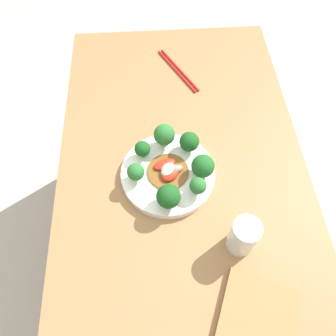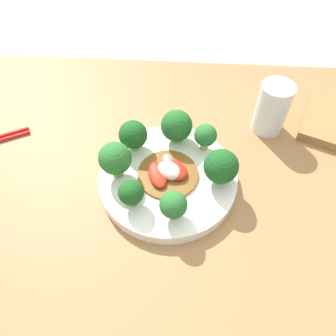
{
  "view_description": "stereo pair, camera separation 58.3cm",
  "coord_description": "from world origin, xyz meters",
  "px_view_note": "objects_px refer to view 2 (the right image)",
  "views": [
    {
      "loc": [
        -0.44,
        0.07,
        1.5
      ],
      "look_at": [
        -0.02,
        0.04,
        0.78
      ],
      "focal_mm": 35.0,
      "sensor_mm": 36.0,
      "label": 1
    },
    {
      "loc": [
        -0.04,
        0.39,
        1.23
      ],
      "look_at": [
        -0.02,
        0.04,
        0.78
      ],
      "focal_mm": 35.0,
      "sensor_mm": 36.0,
      "label": 2
    }
  ],
  "objects_px": {
    "broccoli_east": "(115,159)",
    "broccoli_southwest": "(205,136)",
    "plate": "(168,179)",
    "broccoli_south": "(177,126)",
    "broccoli_north": "(173,205)",
    "broccoli_west": "(221,167)",
    "stirfry_center": "(168,171)",
    "broccoli_northeast": "(131,193)",
    "drinking_glass": "(272,108)",
    "broccoli_southeast": "(133,135)"
  },
  "relations": [
    {
      "from": "broccoli_northeast",
      "to": "drinking_glass",
      "type": "xyz_separation_m",
      "value": [
        -0.25,
        -0.22,
        -0.0
      ]
    },
    {
      "from": "broccoli_north",
      "to": "stirfry_center",
      "type": "bearing_deg",
      "value": -81.06
    },
    {
      "from": "broccoli_north",
      "to": "broccoli_south",
      "type": "bearing_deg",
      "value": -88.7
    },
    {
      "from": "plate",
      "to": "broccoli_southeast",
      "type": "height_order",
      "value": "broccoli_southeast"
    },
    {
      "from": "drinking_glass",
      "to": "stirfry_center",
      "type": "bearing_deg",
      "value": 38.37
    },
    {
      "from": "broccoli_east",
      "to": "broccoli_north",
      "type": "bearing_deg",
      "value": 142.9
    },
    {
      "from": "broccoli_west",
      "to": "stirfry_center",
      "type": "bearing_deg",
      "value": -4.37
    },
    {
      "from": "broccoli_north",
      "to": "broccoli_northeast",
      "type": "bearing_deg",
      "value": -15.01
    },
    {
      "from": "broccoli_east",
      "to": "broccoli_southeast",
      "type": "bearing_deg",
      "value": -107.94
    },
    {
      "from": "broccoli_southwest",
      "to": "drinking_glass",
      "type": "relative_size",
      "value": 0.52
    },
    {
      "from": "broccoli_southwest",
      "to": "drinking_glass",
      "type": "distance_m",
      "value": 0.16
    },
    {
      "from": "plate",
      "to": "drinking_glass",
      "type": "distance_m",
      "value": 0.25
    },
    {
      "from": "broccoli_north",
      "to": "broccoli_southeast",
      "type": "distance_m",
      "value": 0.16
    },
    {
      "from": "broccoli_north",
      "to": "broccoli_east",
      "type": "height_order",
      "value": "broccoli_east"
    },
    {
      "from": "plate",
      "to": "broccoli_north",
      "type": "bearing_deg",
      "value": 99.64
    },
    {
      "from": "broccoli_north",
      "to": "broccoli_west",
      "type": "bearing_deg",
      "value": -134.42
    },
    {
      "from": "plate",
      "to": "broccoli_south",
      "type": "distance_m",
      "value": 0.1
    },
    {
      "from": "broccoli_southwest",
      "to": "drinking_glass",
      "type": "height_order",
      "value": "drinking_glass"
    },
    {
      "from": "broccoli_southeast",
      "to": "stirfry_center",
      "type": "xyz_separation_m",
      "value": [
        -0.07,
        0.06,
        -0.03
      ]
    },
    {
      "from": "broccoli_northeast",
      "to": "broccoli_southwest",
      "type": "bearing_deg",
      "value": -131.83
    },
    {
      "from": "broccoli_north",
      "to": "broccoli_southeast",
      "type": "bearing_deg",
      "value": -60.14
    },
    {
      "from": "drinking_glass",
      "to": "broccoli_northeast",
      "type": "bearing_deg",
      "value": 41.27
    },
    {
      "from": "broccoli_north",
      "to": "stirfry_center",
      "type": "relative_size",
      "value": 0.51
    },
    {
      "from": "broccoli_south",
      "to": "drinking_glass",
      "type": "height_order",
      "value": "drinking_glass"
    },
    {
      "from": "broccoli_north",
      "to": "drinking_glass",
      "type": "relative_size",
      "value": 0.52
    },
    {
      "from": "broccoli_southwest",
      "to": "broccoli_south",
      "type": "height_order",
      "value": "broccoli_south"
    },
    {
      "from": "broccoli_west",
      "to": "broccoli_northeast",
      "type": "bearing_deg",
      "value": 22.14
    },
    {
      "from": "plate",
      "to": "broccoli_southeast",
      "type": "bearing_deg",
      "value": -41.85
    },
    {
      "from": "plate",
      "to": "stirfry_center",
      "type": "height_order",
      "value": "stirfry_center"
    },
    {
      "from": "broccoli_southeast",
      "to": "plate",
      "type": "bearing_deg",
      "value": 138.15
    },
    {
      "from": "plate",
      "to": "broccoli_southeast",
      "type": "xyz_separation_m",
      "value": [
        0.07,
        -0.06,
        0.05
      ]
    },
    {
      "from": "broccoli_west",
      "to": "stirfry_center",
      "type": "xyz_separation_m",
      "value": [
        0.09,
        -0.01,
        -0.03
      ]
    },
    {
      "from": "broccoli_east",
      "to": "broccoli_southwest",
      "type": "xyz_separation_m",
      "value": [
        -0.15,
        -0.07,
        -0.01
      ]
    },
    {
      "from": "broccoli_west",
      "to": "broccoli_south",
      "type": "distance_m",
      "value": 0.12
    },
    {
      "from": "broccoli_northeast",
      "to": "broccoli_south",
      "type": "bearing_deg",
      "value": -113.21
    },
    {
      "from": "broccoli_northeast",
      "to": "plate",
      "type": "bearing_deg",
      "value": -130.72
    },
    {
      "from": "plate",
      "to": "broccoli_north",
      "type": "height_order",
      "value": "broccoli_north"
    },
    {
      "from": "broccoli_north",
      "to": "broccoli_east",
      "type": "xyz_separation_m",
      "value": [
        0.1,
        -0.08,
        0.01
      ]
    },
    {
      "from": "plate",
      "to": "stirfry_center",
      "type": "relative_size",
      "value": 2.28
    },
    {
      "from": "broccoli_southwest",
      "to": "stirfry_center",
      "type": "xyz_separation_m",
      "value": [
        0.06,
        0.07,
        -0.03
      ]
    },
    {
      "from": "plate",
      "to": "broccoli_southwest",
      "type": "relative_size",
      "value": 4.41
    },
    {
      "from": "broccoli_southwest",
      "to": "broccoli_southeast",
      "type": "bearing_deg",
      "value": 3.41
    },
    {
      "from": "stirfry_center",
      "to": "broccoli_northeast",
      "type": "bearing_deg",
      "value": 49.72
    },
    {
      "from": "broccoli_southwest",
      "to": "stirfry_center",
      "type": "height_order",
      "value": "broccoli_southwest"
    },
    {
      "from": "broccoli_southeast",
      "to": "broccoli_west",
      "type": "bearing_deg",
      "value": 157.29
    },
    {
      "from": "broccoli_west",
      "to": "broccoli_southeast",
      "type": "height_order",
      "value": "broccoli_west"
    },
    {
      "from": "broccoli_north",
      "to": "stirfry_center",
      "type": "distance_m",
      "value": 0.09
    },
    {
      "from": "broccoli_west",
      "to": "drinking_glass",
      "type": "relative_size",
      "value": 0.64
    },
    {
      "from": "broccoli_west",
      "to": "plate",
      "type": "bearing_deg",
      "value": -3.14
    },
    {
      "from": "broccoli_east",
      "to": "broccoli_southwest",
      "type": "relative_size",
      "value": 1.29
    }
  ]
}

